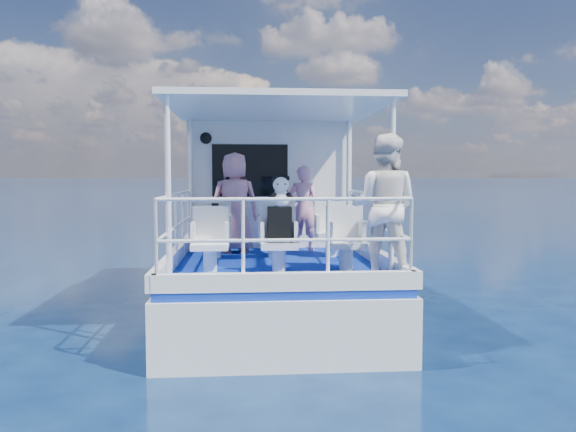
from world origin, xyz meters
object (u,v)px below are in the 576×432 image
object	(u,v)px
panda	(281,191)
backpack_center	(280,225)
passenger_stbd_aft	(384,206)
passenger_port_fwd	(235,203)

from	to	relation	value
panda	backpack_center	bearing A→B (deg)	136.80
passenger_stbd_aft	backpack_center	size ratio (longest dim) A/B	3.76
passenger_stbd_aft	panda	bearing A→B (deg)	-1.67
passenger_stbd_aft	backpack_center	distance (m)	1.42
backpack_center	panda	distance (m)	0.44
backpack_center	panda	bearing A→B (deg)	-43.20
passenger_stbd_aft	backpack_center	xyz separation A→B (m)	(-1.24, 0.63, -0.27)
passenger_port_fwd	panda	size ratio (longest dim) A/B	4.02
passenger_port_fwd	passenger_stbd_aft	distance (m)	3.12
panda	passenger_stbd_aft	bearing A→B (deg)	-26.73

